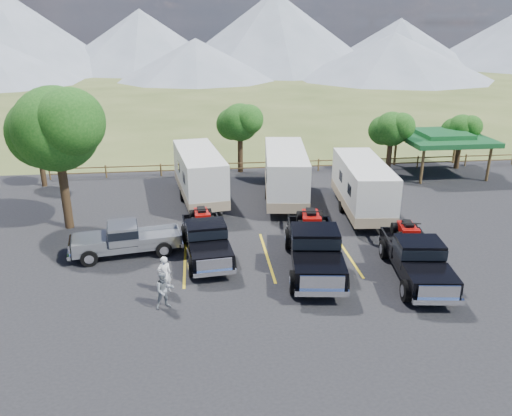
{
  "coord_description": "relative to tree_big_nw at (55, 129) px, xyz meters",
  "views": [
    {
      "loc": [
        -5.1,
        -17.9,
        10.81
      ],
      "look_at": [
        -2.24,
        6.68,
        1.6
      ],
      "focal_mm": 35.0,
      "sensor_mm": 36.0,
      "label": 1
    }
  ],
  "objects": [
    {
      "name": "person_a",
      "position": [
        5.77,
        -7.92,
        -4.73
      ],
      "size": [
        0.7,
        0.58,
        1.66
      ],
      "primitive_type": "imported",
      "rotation": [
        0.0,
        0.0,
        3.49
      ],
      "color": "white",
      "rests_on": "asphalt_lot"
    },
    {
      "name": "trailer_center",
      "position": [
        12.81,
        3.0,
        -3.82
      ],
      "size": [
        3.38,
        9.6,
        3.32
      ],
      "rotation": [
        0.0,
        0.0,
        -0.12
      ],
      "color": "silver",
      "rests_on": "asphalt_lot"
    },
    {
      "name": "pavilion",
      "position": [
        25.55,
        7.97,
        -2.81
      ],
      "size": [
        6.2,
        6.2,
        3.22
      ],
      "color": "brown",
      "rests_on": "ground"
    },
    {
      "name": "tree_big_nw",
      "position": [
        0.0,
        0.0,
        0.0
      ],
      "size": [
        5.54,
        5.18,
        7.84
      ],
      "color": "black",
      "rests_on": "ground"
    },
    {
      "name": "rig_center",
      "position": [
        12.53,
        -6.41,
        -4.45
      ],
      "size": [
        3.12,
        7.13,
        2.31
      ],
      "rotation": [
        0.0,
        0.0,
        -0.13
      ],
      "color": "black",
      "rests_on": "asphalt_lot"
    },
    {
      "name": "mountain_range",
      "position": [
        4.92,
        96.95,
        2.28
      ],
      "size": [
        209.0,
        71.0,
        20.0
      ],
      "color": "slate",
      "rests_on": "ground"
    },
    {
      "name": "tree_ne_a",
      "position": [
        21.52,
        7.99,
        -2.11
      ],
      "size": [
        3.11,
        2.92,
        4.76
      ],
      "color": "black",
      "rests_on": "ground"
    },
    {
      "name": "tree_nw_small",
      "position": [
        -3.48,
        7.99,
        -2.81
      ],
      "size": [
        2.59,
        2.43,
        3.85
      ],
      "color": "black",
      "rests_on": "ground"
    },
    {
      "name": "person_b",
      "position": [
        5.84,
        -9.18,
        -4.76
      ],
      "size": [
        0.92,
        0.82,
        1.59
      ],
      "primitive_type": "imported",
      "rotation": [
        0.0,
        0.0,
        0.32
      ],
      "color": "gray",
      "rests_on": "asphalt_lot"
    },
    {
      "name": "ground",
      "position": [
        12.55,
        -9.03,
        -5.6
      ],
      "size": [
        320.0,
        320.0,
        0.0
      ],
      "primitive_type": "plane",
      "color": "#3B4B20",
      "rests_on": "ground"
    },
    {
      "name": "rig_left",
      "position": [
        7.6,
        -4.5,
        -4.59
      ],
      "size": [
        2.58,
        6.15,
        2.0
      ],
      "rotation": [
        0.0,
        0.0,
        0.1
      ],
      "color": "black",
      "rests_on": "asphalt_lot"
    },
    {
      "name": "tree_ne_b",
      "position": [
        27.52,
        8.99,
        -2.47
      ],
      "size": [
        2.77,
        2.59,
        4.27
      ],
      "color": "black",
      "rests_on": "ground"
    },
    {
      "name": "pickup_silver",
      "position": [
        3.72,
        -3.97,
        -4.71
      ],
      "size": [
        5.63,
        2.57,
        1.63
      ],
      "rotation": [
        0.0,
        0.0,
        -1.41
      ],
      "color": "gray",
      "rests_on": "asphalt_lot"
    },
    {
      "name": "tree_north",
      "position": [
        10.52,
        9.99,
        -1.76
      ],
      "size": [
        3.46,
        3.24,
        5.25
      ],
      "color": "black",
      "rests_on": "ground"
    },
    {
      "name": "trailer_left",
      "position": [
        7.39,
        3.65,
        -3.87
      ],
      "size": [
        3.46,
        9.35,
        3.23
      ],
      "rotation": [
        0.0,
        0.0,
        0.14
      ],
      "color": "silver",
      "rests_on": "asphalt_lot"
    },
    {
      "name": "rig_right",
      "position": [
        16.88,
        -7.81,
        -4.55
      ],
      "size": [
        2.84,
        6.47,
        2.09
      ],
      "rotation": [
        0.0,
        0.0,
        -0.13
      ],
      "color": "black",
      "rests_on": "asphalt_lot"
    },
    {
      "name": "asphalt_lot",
      "position": [
        12.55,
        -6.03,
        -5.58
      ],
      "size": [
        44.0,
        34.0,
        0.04
      ],
      "primitive_type": "cube",
      "color": "black",
      "rests_on": "ground"
    },
    {
      "name": "rail_fence",
      "position": [
        14.55,
        9.47,
        -4.99
      ],
      "size": [
        36.12,
        0.12,
        1.0
      ],
      "color": "brown",
      "rests_on": "ground"
    },
    {
      "name": "stall_lines",
      "position": [
        12.55,
        -5.03,
        -5.55
      ],
      "size": [
        12.12,
        5.5,
        0.01
      ],
      "color": "gold",
      "rests_on": "asphalt_lot"
    },
    {
      "name": "trailer_right",
      "position": [
        16.94,
        0.18,
        -3.9
      ],
      "size": [
        3.01,
        9.16,
        3.17
      ],
      "rotation": [
        0.0,
        0.0,
        -0.09
      ],
      "color": "silver",
      "rests_on": "asphalt_lot"
    }
  ]
}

